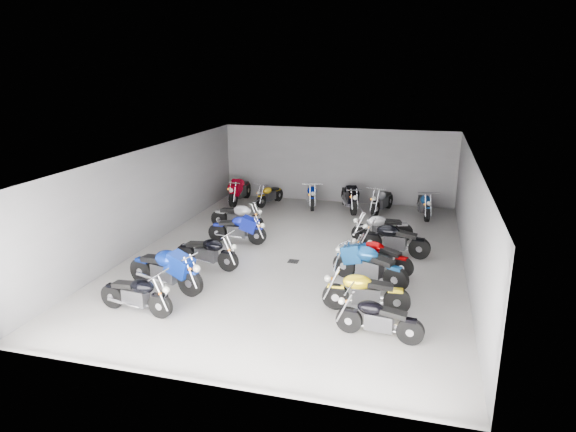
{
  "coord_description": "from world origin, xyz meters",
  "views": [
    {
      "loc": [
        3.64,
        -14.62,
        5.72
      ],
      "look_at": [
        -0.55,
        0.92,
        1.0
      ],
      "focal_mm": 32.0,
      "sensor_mm": 36.0,
      "label": 1
    }
  ],
  "objects_px": {
    "motorcycle_left_c": "(207,252)",
    "motorcycle_right_d": "(380,256)",
    "motorcycle_back_b": "(270,194)",
    "motorcycle_back_c": "(312,195)",
    "motorcycle_right_b": "(365,292)",
    "motorcycle_right_c": "(369,265)",
    "motorcycle_left_e": "(238,229)",
    "motorcycle_right_e": "(394,239)",
    "motorcycle_left_b": "(166,269)",
    "motorcycle_back_e": "(382,201)",
    "motorcycle_right_f": "(382,228)",
    "motorcycle_back_d": "(349,197)",
    "motorcycle_right_a": "(378,318)",
    "motorcycle_left_a": "(136,294)",
    "motorcycle_back_f": "(424,204)",
    "motorcycle_back_a": "(240,190)",
    "drain_grate": "(293,261)",
    "motorcycle_left_f": "(238,217)"
  },
  "relations": [
    {
      "from": "motorcycle_left_e",
      "to": "motorcycle_right_e",
      "type": "xyz_separation_m",
      "value": [
        5.13,
        0.17,
        0.04
      ]
    },
    {
      "from": "motorcycle_right_c",
      "to": "motorcycle_back_d",
      "type": "relative_size",
      "value": 0.98
    },
    {
      "from": "motorcycle_left_a",
      "to": "motorcycle_right_a",
      "type": "bearing_deg",
      "value": 100.41
    },
    {
      "from": "drain_grate",
      "to": "motorcycle_back_b",
      "type": "height_order",
      "value": "motorcycle_back_b"
    },
    {
      "from": "motorcycle_right_f",
      "to": "motorcycle_back_e",
      "type": "bearing_deg",
      "value": -15.41
    },
    {
      "from": "motorcycle_right_d",
      "to": "motorcycle_left_b",
      "type": "bearing_deg",
      "value": 139.58
    },
    {
      "from": "motorcycle_right_c",
      "to": "motorcycle_back_e",
      "type": "xyz_separation_m",
      "value": [
        -0.29,
        7.25,
        -0.04
      ]
    },
    {
      "from": "motorcycle_right_c",
      "to": "motorcycle_left_f",
      "type": "bearing_deg",
      "value": 78.48
    },
    {
      "from": "motorcycle_right_a",
      "to": "motorcycle_left_e",
      "type": "bearing_deg",
      "value": 52.44
    },
    {
      "from": "motorcycle_back_d",
      "to": "motorcycle_back_e",
      "type": "xyz_separation_m",
      "value": [
        1.33,
        -0.03,
        -0.05
      ]
    },
    {
      "from": "motorcycle_left_c",
      "to": "motorcycle_back_c",
      "type": "height_order",
      "value": "motorcycle_back_c"
    },
    {
      "from": "motorcycle_right_a",
      "to": "motorcycle_back_b",
      "type": "height_order",
      "value": "motorcycle_right_a"
    },
    {
      "from": "motorcycle_left_c",
      "to": "motorcycle_back_b",
      "type": "bearing_deg",
      "value": -170.21
    },
    {
      "from": "drain_grate",
      "to": "motorcycle_left_b",
      "type": "xyz_separation_m",
      "value": [
        -2.73,
        -2.85,
        0.57
      ]
    },
    {
      "from": "motorcycle_right_a",
      "to": "motorcycle_back_e",
      "type": "bearing_deg",
      "value": 11.91
    },
    {
      "from": "motorcycle_right_c",
      "to": "motorcycle_back_f",
      "type": "xyz_separation_m",
      "value": [
        1.36,
        7.09,
        -0.05
      ]
    },
    {
      "from": "motorcycle_right_e",
      "to": "motorcycle_back_b",
      "type": "relative_size",
      "value": 1.21
    },
    {
      "from": "motorcycle_left_e",
      "to": "motorcycle_back_a",
      "type": "relative_size",
      "value": 0.87
    },
    {
      "from": "motorcycle_back_c",
      "to": "motorcycle_left_b",
      "type": "bearing_deg",
      "value": 63.54
    },
    {
      "from": "motorcycle_back_d",
      "to": "motorcycle_right_f",
      "type": "bearing_deg",
      "value": 92.72
    },
    {
      "from": "motorcycle_right_b",
      "to": "motorcycle_right_c",
      "type": "distance_m",
      "value": 1.67
    },
    {
      "from": "motorcycle_left_c",
      "to": "motorcycle_right_f",
      "type": "distance_m",
      "value": 5.98
    },
    {
      "from": "motorcycle_back_b",
      "to": "motorcycle_back_c",
      "type": "height_order",
      "value": "motorcycle_back_c"
    },
    {
      "from": "motorcycle_left_f",
      "to": "motorcycle_right_d",
      "type": "relative_size",
      "value": 1.11
    },
    {
      "from": "motorcycle_left_f",
      "to": "motorcycle_right_f",
      "type": "relative_size",
      "value": 1.05
    },
    {
      "from": "motorcycle_back_b",
      "to": "drain_grate",
      "type": "bearing_deg",
      "value": 130.5
    },
    {
      "from": "motorcycle_back_d",
      "to": "motorcycle_left_b",
      "type": "bearing_deg",
      "value": 47.57
    },
    {
      "from": "motorcycle_left_b",
      "to": "motorcycle_left_e",
      "type": "height_order",
      "value": "motorcycle_left_b"
    },
    {
      "from": "motorcycle_right_b",
      "to": "motorcycle_back_c",
      "type": "xyz_separation_m",
      "value": [
        -3.34,
        9.08,
        -0.01
      ]
    },
    {
      "from": "motorcycle_left_a",
      "to": "motorcycle_right_f",
      "type": "xyz_separation_m",
      "value": [
        5.19,
        6.77,
        0.02
      ]
    },
    {
      "from": "drain_grate",
      "to": "motorcycle_right_b",
      "type": "relative_size",
      "value": 0.15
    },
    {
      "from": "motorcycle_left_a",
      "to": "motorcycle_back_f",
      "type": "height_order",
      "value": "motorcycle_back_f"
    },
    {
      "from": "motorcycle_left_c",
      "to": "motorcycle_right_c",
      "type": "relative_size",
      "value": 0.96
    },
    {
      "from": "motorcycle_right_d",
      "to": "motorcycle_back_e",
      "type": "distance_m",
      "value": 6.32
    },
    {
      "from": "motorcycle_left_c",
      "to": "motorcycle_right_d",
      "type": "xyz_separation_m",
      "value": [
        4.9,
        1.02,
        -0.01
      ]
    },
    {
      "from": "motorcycle_back_b",
      "to": "motorcycle_right_c",
      "type": "bearing_deg",
      "value": 142.04
    },
    {
      "from": "motorcycle_back_b",
      "to": "motorcycle_back_c",
      "type": "xyz_separation_m",
      "value": [
        1.81,
        0.15,
        0.06
      ]
    },
    {
      "from": "motorcycle_right_e",
      "to": "motorcycle_right_b",
      "type": "bearing_deg",
      "value": -177.38
    },
    {
      "from": "motorcycle_left_c",
      "to": "motorcycle_right_f",
      "type": "xyz_separation_m",
      "value": [
        4.72,
        3.67,
        0.01
      ]
    },
    {
      "from": "motorcycle_right_f",
      "to": "motorcycle_back_a",
      "type": "distance_m",
      "value": 7.37
    },
    {
      "from": "motorcycle_back_b",
      "to": "motorcycle_back_c",
      "type": "relative_size",
      "value": 0.88
    },
    {
      "from": "motorcycle_right_a",
      "to": "motorcycle_back_b",
      "type": "relative_size",
      "value": 1.08
    },
    {
      "from": "motorcycle_left_b",
      "to": "motorcycle_back_e",
      "type": "distance_m",
      "value": 10.24
    },
    {
      "from": "motorcycle_left_b",
      "to": "motorcycle_back_d",
      "type": "relative_size",
      "value": 1.07
    },
    {
      "from": "motorcycle_right_d",
      "to": "motorcycle_back_a",
      "type": "distance_m",
      "value": 9.11
    },
    {
      "from": "motorcycle_left_e",
      "to": "motorcycle_back_f",
      "type": "relative_size",
      "value": 0.98
    },
    {
      "from": "motorcycle_left_f",
      "to": "motorcycle_back_c",
      "type": "height_order",
      "value": "motorcycle_left_f"
    },
    {
      "from": "motorcycle_left_e",
      "to": "motorcycle_left_f",
      "type": "relative_size",
      "value": 0.96
    },
    {
      "from": "motorcycle_right_d",
      "to": "motorcycle_back_e",
      "type": "xyz_separation_m",
      "value": [
        -0.5,
        6.3,
        0.02
      ]
    },
    {
      "from": "motorcycle_right_c",
      "to": "motorcycle_right_d",
      "type": "relative_size",
      "value": 1.13
    }
  ]
}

